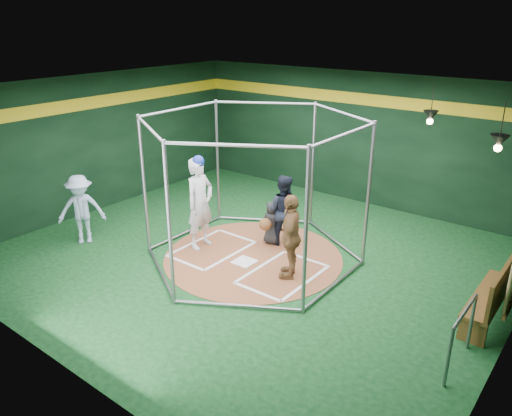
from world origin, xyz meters
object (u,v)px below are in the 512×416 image
Objects in this scene: batter_figure at (200,203)px; visitor_leopard at (291,236)px; dugout_bench at (496,291)px; umpire at (283,210)px.

batter_figure is 2.33m from visitor_leopard.
batter_figure is at bearing -115.00° from visitor_leopard.
visitor_leopard is at bearing -167.28° from dugout_bench.
dugout_bench is at bearing 154.09° from umpire.
dugout_bench is at bearing 75.82° from visitor_leopard.
batter_figure reaches higher than dugout_bench.
umpire is at bearing -166.23° from visitor_leopard.
umpire is at bearing 175.71° from dugout_bench.
visitor_leopard is 1.51m from umpire.
batter_figure is at bearing 20.68° from umpire.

